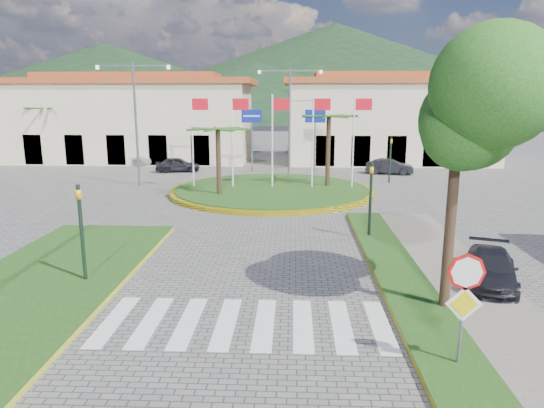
{
  "coord_description": "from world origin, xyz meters",
  "views": [
    {
      "loc": [
        1.31,
        -7.65,
        5.74
      ],
      "look_at": [
        0.62,
        8.0,
        2.33
      ],
      "focal_mm": 32.0,
      "sensor_mm": 36.0,
      "label": 1
    }
  ],
  "objects_px": {
    "white_van": "(156,158)",
    "car_dark_b": "(390,166)",
    "deciduous_tree": "(459,121)",
    "car_side_right": "(490,269)",
    "stop_sign": "(464,293)",
    "car_dark_a": "(178,164)",
    "roundabout_island": "(272,190)"
  },
  "relations": [
    {
      "from": "white_van",
      "to": "car_dark_b",
      "type": "relative_size",
      "value": 1.15
    },
    {
      "from": "stop_sign",
      "to": "car_side_right",
      "type": "relative_size",
      "value": 0.71
    },
    {
      "from": "car_dark_a",
      "to": "car_dark_b",
      "type": "distance_m",
      "value": 16.72
    },
    {
      "from": "stop_sign",
      "to": "car_side_right",
      "type": "bearing_deg",
      "value": 62.7
    },
    {
      "from": "roundabout_island",
      "to": "white_van",
      "type": "distance_m",
      "value": 16.47
    },
    {
      "from": "stop_sign",
      "to": "white_van",
      "type": "relative_size",
      "value": 0.64
    },
    {
      "from": "car_dark_a",
      "to": "car_dark_b",
      "type": "height_order",
      "value": "car_dark_b"
    },
    {
      "from": "white_van",
      "to": "car_dark_a",
      "type": "distance_m",
      "value": 4.89
    },
    {
      "from": "roundabout_island",
      "to": "car_dark_a",
      "type": "distance_m",
      "value": 11.61
    },
    {
      "from": "deciduous_tree",
      "to": "car_side_right",
      "type": "distance_m",
      "value": 5.43
    },
    {
      "from": "stop_sign",
      "to": "car_dark_a",
      "type": "bearing_deg",
      "value": 114.24
    },
    {
      "from": "stop_sign",
      "to": "roundabout_island",
      "type": "bearing_deg",
      "value": 103.73
    },
    {
      "from": "white_van",
      "to": "car_dark_b",
      "type": "distance_m",
      "value": 20.06
    },
    {
      "from": "stop_sign",
      "to": "deciduous_tree",
      "type": "height_order",
      "value": "deciduous_tree"
    },
    {
      "from": "roundabout_island",
      "to": "stop_sign",
      "type": "relative_size",
      "value": 4.79
    },
    {
      "from": "roundabout_island",
      "to": "car_side_right",
      "type": "xyz_separation_m",
      "value": [
        7.5,
        -15.0,
        0.37
      ]
    },
    {
      "from": "white_van",
      "to": "car_dark_a",
      "type": "xyz_separation_m",
      "value": [
        2.85,
        -3.97,
        0.02
      ]
    },
    {
      "from": "car_side_right",
      "to": "deciduous_tree",
      "type": "bearing_deg",
      "value": -116.35
    },
    {
      "from": "deciduous_tree",
      "to": "car_dark_b",
      "type": "relative_size",
      "value": 1.88
    },
    {
      "from": "roundabout_island",
      "to": "car_dark_a",
      "type": "relative_size",
      "value": 3.66
    },
    {
      "from": "stop_sign",
      "to": "deciduous_tree",
      "type": "distance_m",
      "value": 4.59
    },
    {
      "from": "stop_sign",
      "to": "deciduous_tree",
      "type": "xyz_separation_m",
      "value": [
        0.6,
        3.04,
        3.38
      ]
    },
    {
      "from": "car_dark_a",
      "to": "car_side_right",
      "type": "distance_m",
      "value": 28.09
    },
    {
      "from": "white_van",
      "to": "car_dark_b",
      "type": "height_order",
      "value": "car_dark_b"
    },
    {
      "from": "roundabout_island",
      "to": "car_dark_a",
      "type": "xyz_separation_m",
      "value": [
        -7.94,
        8.47,
        0.42
      ]
    },
    {
      "from": "roundabout_island",
      "to": "deciduous_tree",
      "type": "height_order",
      "value": "deciduous_tree"
    },
    {
      "from": "deciduous_tree",
      "to": "white_van",
      "type": "height_order",
      "value": "deciduous_tree"
    },
    {
      "from": "stop_sign",
      "to": "car_dark_b",
      "type": "xyz_separation_m",
      "value": [
        3.88,
        28.05,
        -1.2
      ]
    },
    {
      "from": "stop_sign",
      "to": "car_dark_a",
      "type": "distance_m",
      "value": 31.28
    },
    {
      "from": "roundabout_island",
      "to": "car_side_right",
      "type": "bearing_deg",
      "value": -63.45
    },
    {
      "from": "stop_sign",
      "to": "car_dark_a",
      "type": "height_order",
      "value": "stop_sign"
    },
    {
      "from": "roundabout_island",
      "to": "stop_sign",
      "type": "distance_m",
      "value": 20.69
    }
  ]
}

